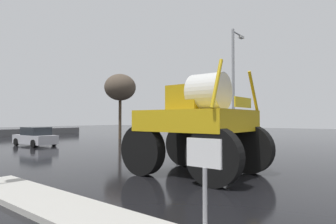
# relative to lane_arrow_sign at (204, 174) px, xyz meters

# --- Properties ---
(ground_plane) EXTENTS (120.00, 120.00, 0.00)m
(ground_plane) POSITION_rel_lane_arrow_sign_xyz_m (5.23, 17.58, -1.35)
(ground_plane) COLOR black
(median_island) EXTENTS (1.47, 9.72, 0.15)m
(median_island) POSITION_rel_lane_arrow_sign_xyz_m (-0.00, 3.70, -1.27)
(median_island) COLOR #B2AFA8
(median_island) RESTS_ON ground
(lane_arrow_sign) EXTENTS (0.07, 0.60, 1.74)m
(lane_arrow_sign) POSITION_rel_lane_arrow_sign_xyz_m (0.00, 0.00, 0.00)
(lane_arrow_sign) COLOR #99999E
(lane_arrow_sign) RESTS_ON median_island
(oversize_sprayer) EXTENTS (3.89, 5.12, 4.15)m
(oversize_sprayer) POSITION_rel_lane_arrow_sign_xyz_m (5.76, 3.85, 0.62)
(oversize_sprayer) COLOR black
(oversize_sprayer) RESTS_ON ground
(sedan_ahead) EXTENTS (2.02, 4.17, 1.52)m
(sedan_ahead) POSITION_rel_lane_arrow_sign_xyz_m (7.47, 20.60, -0.63)
(sedan_ahead) COLOR #B7B7BF
(sedan_ahead) RESTS_ON ground
(traffic_signal_near_right) EXTENTS (0.24, 0.54, 3.96)m
(traffic_signal_near_right) POSITION_rel_lane_arrow_sign_xyz_m (9.31, 7.71, 1.54)
(traffic_signal_near_right) COLOR gray
(traffic_signal_near_right) RESTS_ON ground
(streetlight_near_right) EXTENTS (1.62, 0.24, 8.17)m
(streetlight_near_right) POSITION_rel_lane_arrow_sign_xyz_m (13.69, 6.09, 3.16)
(streetlight_near_right) COLOR gray
(streetlight_near_right) RESTS_ON ground
(bare_tree_right) EXTENTS (3.44, 3.44, 7.13)m
(bare_tree_right) POSITION_rel_lane_arrow_sign_xyz_m (17.17, 21.31, 4.28)
(bare_tree_right) COLOR #473828
(bare_tree_right) RESTS_ON ground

